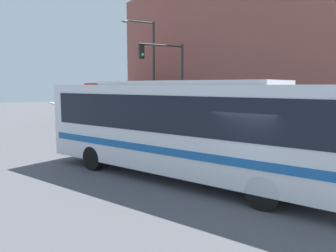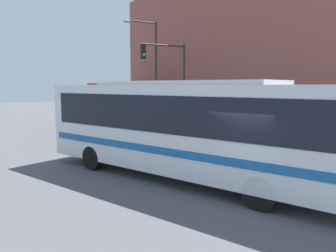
{
  "view_description": "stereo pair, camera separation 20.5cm",
  "coord_description": "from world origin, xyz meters",
  "px_view_note": "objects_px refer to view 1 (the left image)",
  "views": [
    {
      "loc": [
        -6.79,
        -6.65,
        3.21
      ],
      "look_at": [
        0.34,
        5.47,
        1.45
      ],
      "focal_mm": 35.0,
      "sensor_mm": 36.0,
      "label": 1
    },
    {
      "loc": [
        -6.61,
        -6.75,
        3.21
      ],
      "look_at": [
        0.34,
        5.47,
        1.45
      ],
      "focal_mm": 35.0,
      "sensor_mm": 36.0,
      "label": 2
    }
  ],
  "objects_px": {
    "traffic_light_pole": "(168,72)",
    "street_lamp": "(150,65)",
    "parking_meter": "(216,124)",
    "pedestrian_near_corner": "(193,115)",
    "fire_hydrant": "(270,142)",
    "delivery_truck": "(106,102)",
    "pedestrian_mid_block": "(259,128)",
    "city_bus": "(187,124)"
  },
  "relations": [
    {
      "from": "fire_hydrant",
      "to": "pedestrian_near_corner",
      "type": "relative_size",
      "value": 0.49
    },
    {
      "from": "traffic_light_pole",
      "to": "pedestrian_near_corner",
      "type": "height_order",
      "value": "traffic_light_pole"
    },
    {
      "from": "traffic_light_pole",
      "to": "parking_meter",
      "type": "height_order",
      "value": "traffic_light_pole"
    },
    {
      "from": "traffic_light_pole",
      "to": "delivery_truck",
      "type": "bearing_deg",
      "value": 99.91
    },
    {
      "from": "city_bus",
      "to": "delivery_truck",
      "type": "height_order",
      "value": "delivery_truck"
    },
    {
      "from": "parking_meter",
      "to": "street_lamp",
      "type": "xyz_separation_m",
      "value": [
        -0.09,
        8.07,
        3.83
      ]
    },
    {
      "from": "parking_meter",
      "to": "pedestrian_mid_block",
      "type": "xyz_separation_m",
      "value": [
        0.6,
        -2.77,
        0.04
      ]
    },
    {
      "from": "fire_hydrant",
      "to": "pedestrian_mid_block",
      "type": "height_order",
      "value": "pedestrian_mid_block"
    },
    {
      "from": "delivery_truck",
      "to": "parking_meter",
      "type": "xyz_separation_m",
      "value": [
        2.34,
        -11.95,
        -0.86
      ]
    },
    {
      "from": "fire_hydrant",
      "to": "pedestrian_mid_block",
      "type": "xyz_separation_m",
      "value": [
        0.6,
        1.28,
        0.44
      ]
    },
    {
      "from": "delivery_truck",
      "to": "city_bus",
      "type": "bearing_deg",
      "value": -101.0
    },
    {
      "from": "city_bus",
      "to": "street_lamp",
      "type": "xyz_separation_m",
      "value": [
        5.66,
        13.71,
        2.87
      ]
    },
    {
      "from": "fire_hydrant",
      "to": "city_bus",
      "type": "bearing_deg",
      "value": -164.52
    },
    {
      "from": "city_bus",
      "to": "pedestrian_near_corner",
      "type": "distance_m",
      "value": 12.87
    },
    {
      "from": "delivery_truck",
      "to": "street_lamp",
      "type": "xyz_separation_m",
      "value": [
        2.25,
        -3.89,
        2.98
      ]
    },
    {
      "from": "pedestrian_near_corner",
      "to": "fire_hydrant",
      "type": "bearing_deg",
      "value": -101.21
    },
    {
      "from": "fire_hydrant",
      "to": "street_lamp",
      "type": "distance_m",
      "value": 12.83
    },
    {
      "from": "parking_meter",
      "to": "street_lamp",
      "type": "bearing_deg",
      "value": 90.66
    },
    {
      "from": "city_bus",
      "to": "street_lamp",
      "type": "bearing_deg",
      "value": 45.33
    },
    {
      "from": "pedestrian_near_corner",
      "to": "pedestrian_mid_block",
      "type": "xyz_separation_m",
      "value": [
        -1.15,
        -7.54,
        -0.02
      ]
    },
    {
      "from": "parking_meter",
      "to": "pedestrian_mid_block",
      "type": "height_order",
      "value": "pedestrian_mid_block"
    },
    {
      "from": "delivery_truck",
      "to": "street_lamp",
      "type": "relative_size",
      "value": 1.0
    },
    {
      "from": "pedestrian_mid_block",
      "to": "delivery_truck",
      "type": "bearing_deg",
      "value": 101.28
    },
    {
      "from": "delivery_truck",
      "to": "parking_meter",
      "type": "distance_m",
      "value": 12.21
    },
    {
      "from": "parking_meter",
      "to": "traffic_light_pole",
      "type": "bearing_deg",
      "value": 103.5
    },
    {
      "from": "traffic_light_pole",
      "to": "pedestrian_mid_block",
      "type": "xyz_separation_m",
      "value": [
        1.52,
        -6.6,
        -3.05
      ]
    },
    {
      "from": "traffic_light_pole",
      "to": "street_lamp",
      "type": "bearing_deg",
      "value": 78.94
    },
    {
      "from": "street_lamp",
      "to": "pedestrian_mid_block",
      "type": "bearing_deg",
      "value": -86.36
    },
    {
      "from": "delivery_truck",
      "to": "parking_meter",
      "type": "relative_size",
      "value": 6.49
    },
    {
      "from": "parking_meter",
      "to": "street_lamp",
      "type": "height_order",
      "value": "street_lamp"
    },
    {
      "from": "delivery_truck",
      "to": "fire_hydrant",
      "type": "relative_size",
      "value": 9.25
    },
    {
      "from": "pedestrian_near_corner",
      "to": "street_lamp",
      "type": "bearing_deg",
      "value": 119.19
    },
    {
      "from": "traffic_light_pole",
      "to": "pedestrian_near_corner",
      "type": "relative_size",
      "value": 3.33
    },
    {
      "from": "parking_meter",
      "to": "pedestrian_near_corner",
      "type": "xyz_separation_m",
      "value": [
        1.75,
        4.77,
        0.05
      ]
    },
    {
      "from": "traffic_light_pole",
      "to": "pedestrian_near_corner",
      "type": "xyz_separation_m",
      "value": [
        2.67,
        0.94,
        -3.04
      ]
    },
    {
      "from": "traffic_light_pole",
      "to": "fire_hydrant",
      "type": "bearing_deg",
      "value": -83.34
    },
    {
      "from": "street_lamp",
      "to": "pedestrian_near_corner",
      "type": "xyz_separation_m",
      "value": [
        1.84,
        -3.3,
        -3.78
      ]
    },
    {
      "from": "delivery_truck",
      "to": "pedestrian_near_corner",
      "type": "relative_size",
      "value": 4.56
    },
    {
      "from": "street_lamp",
      "to": "city_bus",
      "type": "bearing_deg",
      "value": -112.45
    },
    {
      "from": "city_bus",
      "to": "pedestrian_mid_block",
      "type": "relative_size",
      "value": 6.79
    },
    {
      "from": "fire_hydrant",
      "to": "parking_meter",
      "type": "xyz_separation_m",
      "value": [
        0.0,
        4.05,
        0.4
      ]
    },
    {
      "from": "city_bus",
      "to": "pedestrian_near_corner",
      "type": "height_order",
      "value": "city_bus"
    }
  ]
}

